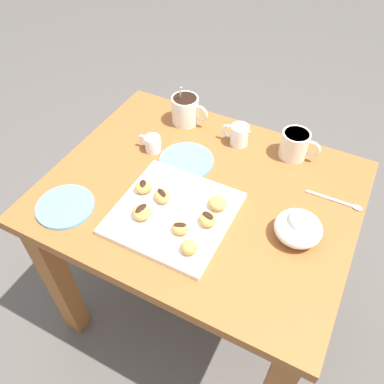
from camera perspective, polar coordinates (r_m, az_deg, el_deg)
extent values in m
plane|color=#514C47|center=(1.78, 0.85, -15.66)|extent=(8.00, 8.00, 0.00)
cube|color=#935628|center=(1.20, 1.21, -0.23)|extent=(0.92, 0.74, 0.04)
cube|color=#935628|center=(1.51, -18.74, -12.13)|extent=(0.07, 0.07, 0.68)
cube|color=#935628|center=(1.79, -6.05, 2.87)|extent=(0.07, 0.07, 0.68)
cube|color=#935628|center=(1.62, 18.99, -6.34)|extent=(0.07, 0.07, 0.68)
cube|color=white|center=(1.12, -2.70, -3.09)|extent=(0.32, 0.32, 0.02)
cylinder|color=silver|center=(1.41, -1.01, 11.81)|extent=(0.10, 0.10, 0.10)
torus|color=silver|center=(1.39, 1.13, 11.34)|extent=(0.06, 0.01, 0.06)
cylinder|color=black|center=(1.39, -1.04, 13.28)|extent=(0.08, 0.08, 0.01)
cylinder|color=silver|center=(1.40, -1.74, 13.30)|extent=(0.04, 0.04, 0.13)
cylinder|color=silver|center=(1.31, 14.64, 6.68)|extent=(0.09, 0.09, 0.09)
torus|color=silver|center=(1.30, 16.98, 6.04)|extent=(0.06, 0.01, 0.06)
cylinder|color=black|center=(1.29, 14.97, 8.01)|extent=(0.08, 0.08, 0.01)
cylinder|color=white|center=(1.33, 6.91, 8.20)|extent=(0.06, 0.06, 0.07)
cone|color=white|center=(1.31, 8.17, 8.71)|extent=(0.02, 0.02, 0.02)
torus|color=white|center=(1.34, 5.32, 8.84)|extent=(0.05, 0.01, 0.05)
cylinder|color=white|center=(1.31, 7.02, 9.22)|extent=(0.05, 0.05, 0.01)
ellipsoid|color=white|center=(1.08, 15.17, -5.10)|extent=(0.13, 0.13, 0.07)
sphere|color=silver|center=(1.06, 15.43, -4.28)|extent=(0.07, 0.07, 0.07)
ellipsoid|color=green|center=(1.05, 16.38, -3.82)|extent=(0.03, 0.03, 0.01)
cylinder|color=white|center=(1.31, -5.71, 6.97)|extent=(0.05, 0.05, 0.05)
cone|color=white|center=(1.28, -4.82, 7.25)|extent=(0.02, 0.02, 0.02)
torus|color=white|center=(1.32, -7.06, 7.50)|extent=(0.04, 0.01, 0.04)
cylinder|color=black|center=(1.29, -5.78, 7.70)|extent=(0.04, 0.04, 0.01)
cylinder|color=#66A8DB|center=(1.19, -17.94, -2.02)|extent=(0.17, 0.17, 0.01)
cylinder|color=#66A8DB|center=(1.27, -0.80, 4.54)|extent=(0.18, 0.18, 0.01)
cube|color=silver|center=(1.23, 19.60, -1.00)|extent=(0.15, 0.01, 0.00)
ellipsoid|color=silver|center=(1.23, 22.92, -2.11)|extent=(0.03, 0.02, 0.01)
ellipsoid|color=#D19347|center=(1.13, -4.36, -0.63)|extent=(0.07, 0.06, 0.03)
ellipsoid|color=black|center=(1.12, -4.41, -0.04)|extent=(0.04, 0.03, 0.00)
ellipsoid|color=#D19347|center=(1.16, -7.06, 0.66)|extent=(0.07, 0.06, 0.03)
ellipsoid|color=black|center=(1.14, -7.15, 1.30)|extent=(0.03, 0.03, 0.00)
ellipsoid|color=#D19347|center=(1.07, 2.33, -3.99)|extent=(0.07, 0.07, 0.03)
ellipsoid|color=black|center=(1.06, 2.36, -3.38)|extent=(0.04, 0.03, 0.00)
ellipsoid|color=#D19347|center=(1.09, -7.31, -2.95)|extent=(0.06, 0.05, 0.04)
ellipsoid|color=black|center=(1.08, -7.40, -2.29)|extent=(0.03, 0.04, 0.00)
ellipsoid|color=#D19347|center=(1.01, -0.43, -8.06)|extent=(0.06, 0.06, 0.04)
ellipsoid|color=#D19347|center=(1.05, -1.71, -5.31)|extent=(0.05, 0.04, 0.03)
ellipsoid|color=black|center=(1.04, -1.73, -4.76)|extent=(0.04, 0.03, 0.00)
ellipsoid|color=#D19347|center=(1.11, 3.75, -1.62)|extent=(0.06, 0.06, 0.03)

